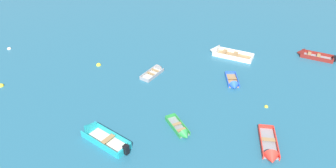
% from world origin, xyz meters
% --- Properties ---
extents(rowboat_maroon_near_left, '(3.71, 2.66, 1.11)m').
position_xyz_m(rowboat_maroon_near_left, '(14.74, 26.25, 0.19)').
color(rowboat_maroon_near_left, gray).
rests_on(rowboat_maroon_near_left, ground_plane).
extents(rowboat_blue_far_left, '(1.09, 2.73, 0.92)m').
position_xyz_m(rowboat_blue_far_left, '(5.90, 21.00, 0.15)').
color(rowboat_blue_far_left, '#99754C').
rests_on(rowboat_blue_far_left, ground_plane).
extents(rowboat_white_midfield_left, '(4.73, 3.34, 1.41)m').
position_xyz_m(rowboat_white_midfield_left, '(5.75, 26.91, 0.20)').
color(rowboat_white_midfield_left, '#99754C').
rests_on(rowboat_white_midfield_left, ground_plane).
extents(rowboat_grey_center, '(2.45, 2.90, 0.95)m').
position_xyz_m(rowboat_grey_center, '(-1.04, 23.53, 0.14)').
color(rowboat_grey_center, beige).
rests_on(rowboat_grey_center, ground_plane).
extents(rowboat_red_foreground_center, '(1.63, 3.83, 1.04)m').
position_xyz_m(rowboat_red_foreground_center, '(6.83, 12.49, 0.16)').
color(rowboat_red_foreground_center, gray).
rests_on(rowboat_red_foreground_center, ground_plane).
extents(rowboat_green_cluster_outer, '(1.94, 2.91, 0.79)m').
position_xyz_m(rowboat_green_cluster_outer, '(0.86, 14.76, 0.15)').
color(rowboat_green_cluster_outer, gray).
rests_on(rowboat_green_cluster_outer, ground_plane).
extents(rowboat_turquoise_distant_center, '(4.14, 3.66, 1.26)m').
position_xyz_m(rowboat_turquoise_distant_center, '(-5.36, 14.50, 0.23)').
color(rowboat_turquoise_distant_center, beige).
rests_on(rowboat_turquoise_distant_center, ground_plane).
extents(mooring_buoy_near_foreground, '(0.47, 0.47, 0.47)m').
position_xyz_m(mooring_buoy_near_foreground, '(-6.83, 24.88, 0.00)').
color(mooring_buoy_near_foreground, yellow).
rests_on(mooring_buoy_near_foreground, ground_plane).
extents(mooring_buoy_trailing, '(0.42, 0.42, 0.42)m').
position_xyz_m(mooring_buoy_trailing, '(-17.08, 28.63, 0.00)').
color(mooring_buoy_trailing, silver).
rests_on(mooring_buoy_trailing, ground_plane).
extents(mooring_buoy_outer_edge, '(0.47, 0.47, 0.47)m').
position_xyz_m(mooring_buoy_outer_edge, '(-15.05, 21.36, 0.00)').
color(mooring_buoy_outer_edge, yellow).
rests_on(mooring_buoy_outer_edge, ground_plane).
extents(mooring_buoy_between_boats_left, '(0.31, 0.31, 0.31)m').
position_xyz_m(mooring_buoy_between_boats_left, '(8.02, 17.74, 0.00)').
color(mooring_buoy_between_boats_left, yellow).
rests_on(mooring_buoy_between_boats_left, ground_plane).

